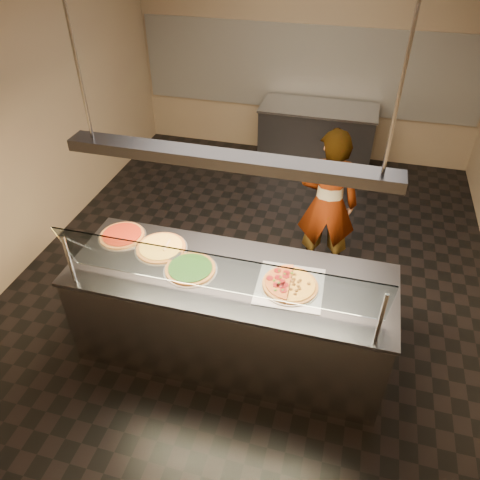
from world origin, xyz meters
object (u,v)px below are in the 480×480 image
(serving_counter, at_px, (231,314))
(pizza_spatula, at_px, (169,249))
(half_pizza_sausage, at_px, (303,286))
(pizza_spinach, at_px, (191,268))
(worker, at_px, (328,204))
(prep_table, at_px, (316,138))
(heat_lamp_housing, at_px, (228,160))
(pizza_cheese, at_px, (161,247))
(pizza_tomato, at_px, (122,235))
(sneeze_guard, at_px, (216,274))
(perforated_tray, at_px, (290,286))
(half_pizza_pepperoni, at_px, (277,281))

(serving_counter, bearing_deg, pizza_spatula, 166.36)
(half_pizza_sausage, distance_m, pizza_spinach, 0.91)
(worker, bearing_deg, pizza_spatula, 41.63)
(prep_table, height_order, heat_lamp_housing, heat_lamp_housing)
(pizza_cheese, xyz_separation_m, pizza_tomato, (-0.40, 0.07, -0.00))
(serving_counter, xyz_separation_m, pizza_spinach, (-0.32, -0.03, 0.48))
(sneeze_guard, bearing_deg, pizza_spatula, 140.00)
(perforated_tray, bearing_deg, pizza_tomato, 170.59)
(half_pizza_pepperoni, height_order, prep_table, half_pizza_pepperoni)
(worker, bearing_deg, perforated_tray, 79.70)
(pizza_spatula, relative_size, worker, 0.14)
(perforated_tray, relative_size, pizza_spatula, 2.28)
(pizza_spinach, height_order, worker, worker)
(serving_counter, height_order, half_pizza_sausage, half_pizza_sausage)
(half_pizza_pepperoni, relative_size, pizza_spatula, 1.85)
(sneeze_guard, relative_size, half_pizza_pepperoni, 5.54)
(perforated_tray, distance_m, worker, 1.43)
(prep_table, bearing_deg, worker, -80.35)
(perforated_tray, height_order, prep_table, perforated_tray)
(pizza_spinach, bearing_deg, heat_lamp_housing, 5.64)
(pizza_cheese, height_order, pizza_spatula, pizza_spatula)
(perforated_tray, distance_m, prep_table, 3.77)
(half_pizza_sausage, xyz_separation_m, pizza_tomato, (-1.65, 0.26, -0.01))
(perforated_tray, bearing_deg, pizza_cheese, 170.95)
(sneeze_guard, relative_size, prep_table, 1.47)
(serving_counter, height_order, pizza_spinach, pizza_spinach)
(sneeze_guard, height_order, half_pizza_pepperoni, sneeze_guard)
(pizza_spinach, relative_size, heat_lamp_housing, 0.19)
(half_pizza_sausage, relative_size, pizza_spatula, 1.85)
(sneeze_guard, height_order, pizza_spatula, sneeze_guard)
(perforated_tray, bearing_deg, sneeze_guard, -146.66)
(serving_counter, xyz_separation_m, perforated_tray, (0.49, -0.02, 0.47))
(pizza_tomato, xyz_separation_m, heat_lamp_housing, (1.06, -0.24, 1.01))
(pizza_spinach, distance_m, prep_table, 3.82)
(half_pizza_pepperoni, xyz_separation_m, pizza_spatula, (-0.96, 0.16, -0.01))
(pizza_tomato, distance_m, heat_lamp_housing, 1.48)
(pizza_tomato, bearing_deg, pizza_cheese, -10.46)
(worker, bearing_deg, sneeze_guard, 65.48)
(pizza_spinach, xyz_separation_m, pizza_cheese, (-0.34, 0.19, -0.00))
(pizza_spinach, height_order, pizza_cheese, pizza_spinach)
(half_pizza_pepperoni, bearing_deg, pizza_spinach, -179.10)
(serving_counter, xyz_separation_m, half_pizza_sausage, (0.59, -0.02, 0.49))
(worker, bearing_deg, pizza_cheese, 39.20)
(half_pizza_pepperoni, xyz_separation_m, prep_table, (-0.15, 3.73, -0.50))
(sneeze_guard, bearing_deg, heat_lamp_housing, 90.00)
(half_pizza_pepperoni, distance_m, prep_table, 3.77)
(pizza_spatula, bearing_deg, half_pizza_pepperoni, -9.44)
(half_pizza_pepperoni, bearing_deg, sneeze_guard, -140.24)
(perforated_tray, height_order, half_pizza_pepperoni, half_pizza_pepperoni)
(sneeze_guard, relative_size, perforated_tray, 4.49)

